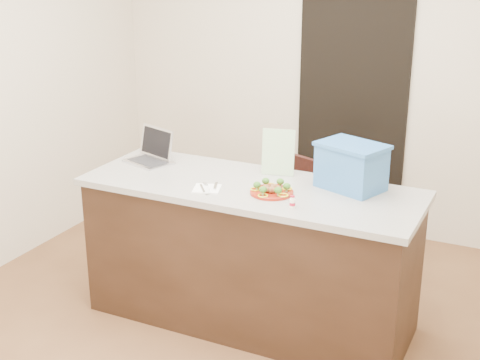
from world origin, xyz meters
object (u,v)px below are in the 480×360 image
at_px(plate, 272,192).
at_px(chair, 303,214).
at_px(laptop, 152,152).
at_px(blue_box, 351,166).
at_px(napkin, 207,189).
at_px(yogurt_bottle, 292,203).
at_px(island, 250,254).

height_order(plate, chair, plate).
distance_m(plate, laptop, 0.99).
distance_m(blue_box, chair, 0.87).
distance_m(napkin, yogurt_bottle, 0.57).
distance_m(napkin, blue_box, 0.86).
bearing_deg(island, blue_box, 19.85).
height_order(blue_box, chair, blue_box).
distance_m(plate, chair, 0.87).
xyz_separation_m(plate, napkin, (-0.37, -0.10, -0.01)).
distance_m(island, plate, 0.51).
bearing_deg(island, laptop, 169.51).
relative_size(napkin, laptop, 0.44).
bearing_deg(blue_box, laptop, -157.17).
bearing_deg(island, chair, 81.99).
height_order(plate, yogurt_bottle, yogurt_bottle).
relative_size(yogurt_bottle, laptop, 0.20).
bearing_deg(yogurt_bottle, blue_box, 65.99).
xyz_separation_m(napkin, yogurt_bottle, (0.56, -0.06, 0.03)).
bearing_deg(blue_box, yogurt_bottle, -93.52).
relative_size(plate, blue_box, 0.56).
height_order(yogurt_bottle, laptop, laptop).
bearing_deg(napkin, laptop, 151.14).
xyz_separation_m(yogurt_bottle, laptop, (-1.15, 0.38, 0.03)).
height_order(yogurt_bottle, chair, yogurt_bottle).
xyz_separation_m(yogurt_bottle, chair, (-0.27, 0.91, -0.45)).
height_order(napkin, chair, napkin).
distance_m(plate, blue_box, 0.49).
bearing_deg(napkin, chair, 70.93).
xyz_separation_m(island, laptop, (-0.79, 0.15, 0.52)).
bearing_deg(chair, napkin, -87.63).
bearing_deg(chair, laptop, -127.66).
bearing_deg(yogurt_bottle, napkin, 174.24).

